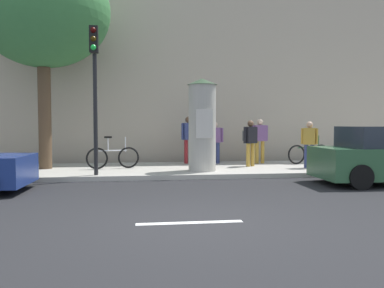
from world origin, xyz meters
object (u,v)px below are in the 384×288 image
at_px(pedestrian_tallest, 250,139).
at_px(pedestrian_in_red_top, 188,136).
at_px(pedestrian_with_bag, 309,141).
at_px(bicycle_leaning, 113,157).
at_px(pedestrian_in_dark_shirt, 215,139).
at_px(poster_column, 202,124).
at_px(bicycle_upright, 309,153).
at_px(pedestrian_in_light_jacket, 260,137).
at_px(street_tree, 43,11).
at_px(traffic_light, 95,76).

height_order(pedestrian_tallest, pedestrian_in_red_top, pedestrian_in_red_top).
relative_size(pedestrian_with_bag, bicycle_leaning, 0.91).
bearing_deg(pedestrian_in_dark_shirt, poster_column, -110.44).
relative_size(poster_column, pedestrian_in_dark_shirt, 1.87).
distance_m(pedestrian_tallest, bicycle_upright, 2.58).
bearing_deg(poster_column, pedestrian_in_light_jacket, 38.81).
relative_size(pedestrian_in_light_jacket, pedestrian_with_bag, 1.06).
bearing_deg(bicycle_upright, pedestrian_tallest, -166.79).
bearing_deg(bicycle_upright, street_tree, -177.71).
height_order(bicycle_leaning, bicycle_upright, same).
bearing_deg(pedestrian_tallest, poster_column, -150.09).
relative_size(traffic_light, pedestrian_in_red_top, 2.40).
bearing_deg(pedestrian_in_red_top, bicycle_leaning, -152.38).
distance_m(street_tree, pedestrian_tallest, 8.20).
distance_m(pedestrian_in_red_top, bicycle_upright, 4.59).
bearing_deg(pedestrian_with_bag, pedestrian_tallest, 157.60).
relative_size(pedestrian_tallest, bicycle_leaning, 0.93).
bearing_deg(street_tree, bicycle_upright, 2.29).
relative_size(traffic_light, bicycle_leaning, 2.45).
bearing_deg(bicycle_upright, traffic_light, -162.29).
relative_size(bicycle_leaning, bicycle_upright, 0.99).
height_order(poster_column, pedestrian_with_bag, poster_column).
bearing_deg(pedestrian_in_red_top, pedestrian_tallest, -32.49).
bearing_deg(poster_column, traffic_light, -166.79).
relative_size(pedestrian_with_bag, pedestrian_tallest, 0.98).
height_order(traffic_light, pedestrian_in_dark_shirt, traffic_light).
distance_m(pedestrian_in_light_jacket, pedestrian_in_red_top, 2.70).
xyz_separation_m(poster_column, bicycle_leaning, (-2.88, 0.95, -1.10)).
height_order(pedestrian_in_red_top, bicycle_leaning, pedestrian_in_red_top).
relative_size(poster_column, pedestrian_in_red_top, 1.65).
xyz_separation_m(pedestrian_with_bag, pedestrian_tallest, (-1.86, 0.77, 0.06)).
distance_m(poster_column, pedestrian_in_light_jacket, 3.28).
xyz_separation_m(pedestrian_tallest, pedestrian_in_red_top, (-2.04, 1.30, 0.08)).
relative_size(poster_column, pedestrian_in_light_jacket, 1.75).
bearing_deg(bicycle_upright, pedestrian_in_light_jacket, 168.25).
bearing_deg(traffic_light, poster_column, 13.21).
bearing_deg(pedestrian_in_dark_shirt, pedestrian_in_red_top, 174.42).
bearing_deg(pedestrian_in_red_top, street_tree, -167.53).
bearing_deg(traffic_light, street_tree, 132.40).
relative_size(traffic_light, pedestrian_tallest, 2.64).
bearing_deg(bicycle_upright, pedestrian_in_red_top, 170.84).
height_order(traffic_light, pedestrian_tallest, traffic_light).
height_order(pedestrian_with_bag, pedestrian_tallest, pedestrian_tallest).
bearing_deg(street_tree, poster_column, -14.02).
xyz_separation_m(traffic_light, pedestrian_in_light_jacket, (5.79, 2.80, -1.87)).
height_order(street_tree, pedestrian_in_red_top, street_tree).
xyz_separation_m(poster_column, street_tree, (-5.13, 1.28, 3.73)).
bearing_deg(pedestrian_tallest, bicycle_upright, 13.21).
bearing_deg(pedestrian_in_light_jacket, pedestrian_in_red_top, 172.60).
bearing_deg(bicycle_upright, pedestrian_with_bag, -113.45).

